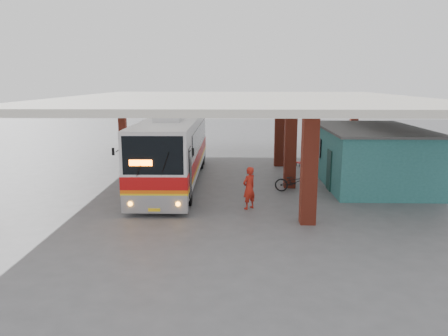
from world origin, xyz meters
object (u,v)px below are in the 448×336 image
object	(u,v)px
motorcycle	(294,182)
red_chair	(302,160)
coach_bus	(174,149)
pedestrian	(249,188)

from	to	relation	value
motorcycle	red_chair	size ratio (longest dim) A/B	2.30
coach_bus	pedestrian	distance (m)	6.49
pedestrian	red_chair	size ratio (longest dim) A/B	2.19
red_chair	coach_bus	bearing A→B (deg)	-168.34
motorcycle	pedestrian	size ratio (longest dim) A/B	1.05
motorcycle	red_chair	distance (m)	7.05
coach_bus	red_chair	bearing A→B (deg)	31.58
red_chair	pedestrian	bearing A→B (deg)	-131.60
coach_bus	pedestrian	world-z (taller)	coach_bus
red_chair	motorcycle	bearing A→B (deg)	-122.14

